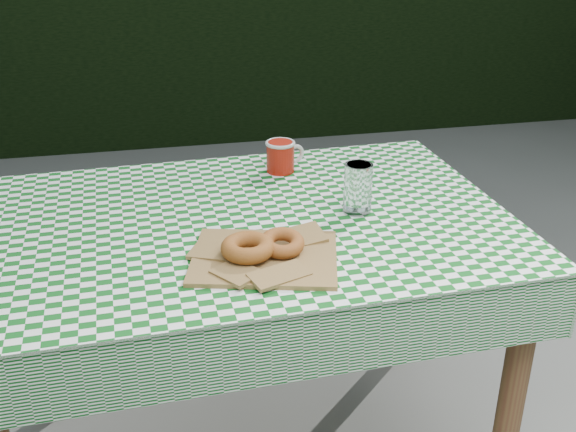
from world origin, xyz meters
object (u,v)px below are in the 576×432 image
Objects in this scene: table at (248,353)px; coffee_mug at (280,157)px; drinking_glass at (358,188)px; paper_bag at (265,256)px.

coffee_mug is at bearing 60.54° from table.
drinking_glass reaches higher than coffee_mug.
paper_bag is at bearing -143.96° from drinking_glass.
drinking_glass is at bearing -83.68° from coffee_mug.
drinking_glass is at bearing -5.66° from table.
coffee_mug is 0.32m from drinking_glass.
drinking_glass is at bearing 36.04° from paper_bag.
paper_bag is 2.47× the size of drinking_glass.
paper_bag is 0.32m from drinking_glass.
coffee_mug is (0.13, 0.48, 0.03)m from paper_bag.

